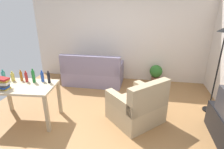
{
  "coord_description": "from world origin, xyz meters",
  "views": [
    {
      "loc": [
        0.76,
        -3.16,
        2.19
      ],
      "look_at": [
        0.1,
        0.5,
        0.75
      ],
      "focal_mm": 29.12,
      "sensor_mm": 36.0,
      "label": 1
    }
  ],
  "objects_px": {
    "bottle_tall": "(4,76)",
    "bottle_green": "(33,76)",
    "desk": "(24,91)",
    "bottle_amber": "(21,76)",
    "armchair": "(138,107)",
    "bottle_red": "(26,77)",
    "torchiere_lamp": "(222,47)",
    "potted_plant": "(156,73)",
    "bottle_dark": "(49,78)",
    "bottle_blue": "(42,77)",
    "couch": "(93,74)",
    "book_stack": "(3,84)",
    "bottle_squat": "(13,77)"
  },
  "relations": [
    {
      "from": "couch",
      "to": "book_stack",
      "type": "height_order",
      "value": "book_stack"
    },
    {
      "from": "desk",
      "to": "potted_plant",
      "type": "xyz_separation_m",
      "value": [
        2.6,
        2.29,
        -0.32
      ]
    },
    {
      "from": "bottle_tall",
      "to": "bottle_red",
      "type": "height_order",
      "value": "bottle_tall"
    },
    {
      "from": "bottle_squat",
      "to": "book_stack",
      "type": "relative_size",
      "value": 0.8
    },
    {
      "from": "bottle_tall",
      "to": "bottle_green",
      "type": "bearing_deg",
      "value": 7.26
    },
    {
      "from": "armchair",
      "to": "torchiere_lamp",
      "type": "bearing_deg",
      "value": 158.81
    },
    {
      "from": "potted_plant",
      "to": "bottle_dark",
      "type": "relative_size",
      "value": 2.34
    },
    {
      "from": "desk",
      "to": "bottle_amber",
      "type": "xyz_separation_m",
      "value": [
        -0.16,
        0.22,
        0.21
      ]
    },
    {
      "from": "bottle_tall",
      "to": "desk",
      "type": "bearing_deg",
      "value": -12.84
    },
    {
      "from": "bottle_amber",
      "to": "book_stack",
      "type": "xyz_separation_m",
      "value": [
        -0.07,
        -0.41,
        0.01
      ]
    },
    {
      "from": "armchair",
      "to": "bottle_red",
      "type": "bearing_deg",
      "value": -39.91
    },
    {
      "from": "armchair",
      "to": "bottle_dark",
      "type": "height_order",
      "value": "bottle_dark"
    },
    {
      "from": "potted_plant",
      "to": "bottle_green",
      "type": "distance_m",
      "value": 3.29
    },
    {
      "from": "bottle_green",
      "to": "bottle_tall",
      "type": "bearing_deg",
      "value": -172.74
    },
    {
      "from": "bottle_squat",
      "to": "bottle_amber",
      "type": "xyz_separation_m",
      "value": [
        0.16,
        0.05,
        0.01
      ]
    },
    {
      "from": "bottle_red",
      "to": "bottle_dark",
      "type": "height_order",
      "value": "bottle_dark"
    },
    {
      "from": "couch",
      "to": "bottle_dark",
      "type": "distance_m",
      "value": 1.89
    },
    {
      "from": "bottle_tall",
      "to": "bottle_green",
      "type": "distance_m",
      "value": 0.6
    },
    {
      "from": "bottle_blue",
      "to": "bottle_red",
      "type": "bearing_deg",
      "value": -167.21
    },
    {
      "from": "armchair",
      "to": "bottle_blue",
      "type": "relative_size",
      "value": 5.33
    },
    {
      "from": "bottle_green",
      "to": "desk",
      "type": "bearing_deg",
      "value": -126.62
    },
    {
      "from": "couch",
      "to": "bottle_red",
      "type": "relative_size",
      "value": 7.36
    },
    {
      "from": "torchiere_lamp",
      "to": "bottle_green",
      "type": "xyz_separation_m",
      "value": [
        -3.57,
        -0.83,
        -0.53
      ]
    },
    {
      "from": "desk",
      "to": "potted_plant",
      "type": "height_order",
      "value": "desk"
    },
    {
      "from": "torchiere_lamp",
      "to": "bottle_blue",
      "type": "relative_size",
      "value": 7.83
    },
    {
      "from": "potted_plant",
      "to": "bottle_tall",
      "type": "distance_m",
      "value": 3.8
    },
    {
      "from": "couch",
      "to": "bottle_amber",
      "type": "distance_m",
      "value": 2.08
    },
    {
      "from": "bottle_blue",
      "to": "bottle_dark",
      "type": "distance_m",
      "value": 0.16
    },
    {
      "from": "armchair",
      "to": "desk",
      "type": "bearing_deg",
      "value": -35.21
    },
    {
      "from": "torchiere_lamp",
      "to": "bottle_squat",
      "type": "xyz_separation_m",
      "value": [
        -4.03,
        -0.84,
        -0.57
      ]
    },
    {
      "from": "bottle_tall",
      "to": "bottle_blue",
      "type": "distance_m",
      "value": 0.75
    },
    {
      "from": "book_stack",
      "to": "bottle_dark",
      "type": "bearing_deg",
      "value": 31.09
    },
    {
      "from": "bottle_green",
      "to": "torchiere_lamp",
      "type": "bearing_deg",
      "value": 13.12
    },
    {
      "from": "book_stack",
      "to": "desk",
      "type": "bearing_deg",
      "value": 39.8
    },
    {
      "from": "armchair",
      "to": "couch",
      "type": "bearing_deg",
      "value": -94.5
    },
    {
      "from": "couch",
      "to": "book_stack",
      "type": "xyz_separation_m",
      "value": [
        -1.03,
        -2.17,
        0.56
      ]
    },
    {
      "from": "couch",
      "to": "armchair",
      "type": "distance_m",
      "value": 2.12
    },
    {
      "from": "torchiere_lamp",
      "to": "desk",
      "type": "distance_m",
      "value": 3.92
    },
    {
      "from": "bottle_squat",
      "to": "bottle_blue",
      "type": "height_order",
      "value": "bottle_blue"
    },
    {
      "from": "torchiere_lamp",
      "to": "bottle_tall",
      "type": "height_order",
      "value": "torchiere_lamp"
    },
    {
      "from": "bottle_tall",
      "to": "bottle_green",
      "type": "relative_size",
      "value": 0.91
    },
    {
      "from": "couch",
      "to": "armchair",
      "type": "xyz_separation_m",
      "value": [
        1.36,
        -1.63,
        0.01
      ]
    },
    {
      "from": "potted_plant",
      "to": "bottle_amber",
      "type": "bearing_deg",
      "value": -143.04
    },
    {
      "from": "bottle_squat",
      "to": "bottle_red",
      "type": "bearing_deg",
      "value": 1.4
    },
    {
      "from": "desk",
      "to": "armchair",
      "type": "height_order",
      "value": "armchair"
    },
    {
      "from": "armchair",
      "to": "book_stack",
      "type": "distance_m",
      "value": 2.52
    },
    {
      "from": "torchiere_lamp",
      "to": "bottle_dark",
      "type": "height_order",
      "value": "torchiere_lamp"
    },
    {
      "from": "bottle_dark",
      "to": "bottle_green",
      "type": "bearing_deg",
      "value": -174.35
    },
    {
      "from": "couch",
      "to": "bottle_blue",
      "type": "distance_m",
      "value": 1.89
    },
    {
      "from": "desk",
      "to": "armchair",
      "type": "xyz_separation_m",
      "value": [
        2.16,
        0.35,
        -0.33
      ]
    }
  ]
}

